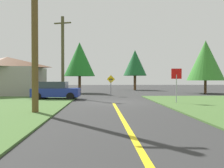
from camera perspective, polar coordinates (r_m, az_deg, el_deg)
ground_plane at (r=18.83m, az=0.25°, el=-4.44°), size 120.00×120.00×0.00m
lane_stripe_center at (r=10.92m, az=2.58°, el=-8.45°), size 0.20×14.00×0.01m
stop_sign at (r=18.29m, az=15.27°, el=1.19°), size 0.76×0.08×2.63m
parked_car_near_building at (r=22.08m, az=-13.41°, el=-1.55°), size 4.25×2.29×1.62m
utility_pole_near at (r=13.49m, az=-18.13°, el=12.87°), size 1.80×0.34×8.98m
utility_pole_mid at (r=24.23m, az=-11.80°, el=6.61°), size 1.76×0.62×8.08m
direction_sign at (r=25.57m, az=-0.28°, el=0.23°), size 0.89×0.21×2.30m
oak_tree_left at (r=31.87m, az=-7.83°, el=5.92°), size 4.10×4.10×6.77m
pine_tree_center at (r=32.83m, az=21.62°, el=5.30°), size 4.68×4.68×6.85m
oak_tree_right at (r=41.13m, az=5.55°, el=5.07°), size 4.02×4.02×6.90m
barn at (r=29.48m, az=-23.92°, el=1.74°), size 7.71×6.09×4.39m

